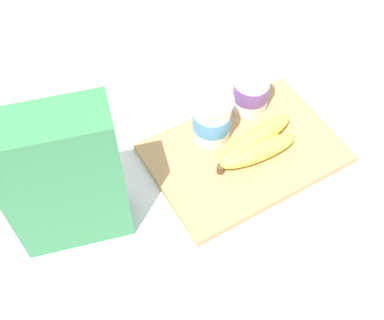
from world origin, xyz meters
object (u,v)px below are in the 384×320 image
object	(u,v)px
cereal_box	(63,182)
yogurt_cup_back	(251,89)
yogurt_cup_front	(212,119)
cutting_board	(244,153)
banana_bunch	(257,145)

from	to	relation	value
cereal_box	yogurt_cup_back	world-z (taller)	cereal_box
yogurt_cup_front	yogurt_cup_back	world-z (taller)	same
cutting_board	cereal_box	distance (m)	0.35
yogurt_cup_back	banana_bunch	world-z (taller)	yogurt_cup_back
cutting_board	banana_bunch	size ratio (longest dim) A/B	1.89
cereal_box	banana_bunch	distance (m)	0.36
banana_bunch	cutting_board	bearing A→B (deg)	144.33
yogurt_cup_back	yogurt_cup_front	bearing A→B (deg)	-166.80
cutting_board	yogurt_cup_front	xyz separation A→B (m)	(-0.03, 0.06, 0.06)
yogurt_cup_front	cutting_board	bearing A→B (deg)	-60.58
cereal_box	yogurt_cup_back	bearing A→B (deg)	-154.38
yogurt_cup_front	banana_bunch	xyz separation A→B (m)	(0.05, -0.07, -0.03)
cereal_box	yogurt_cup_front	xyz separation A→B (m)	(0.29, 0.05, -0.08)
cereal_box	banana_bunch	world-z (taller)	cereal_box
cutting_board	yogurt_cup_back	xyz separation A→B (m)	(0.07, 0.09, 0.06)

